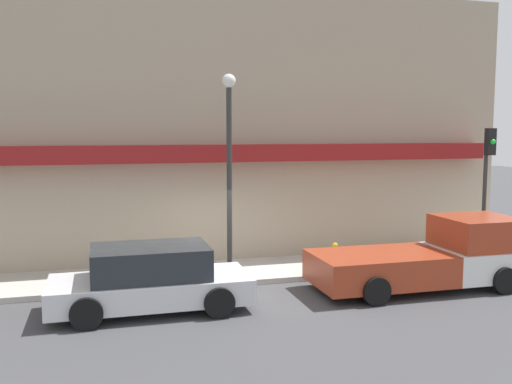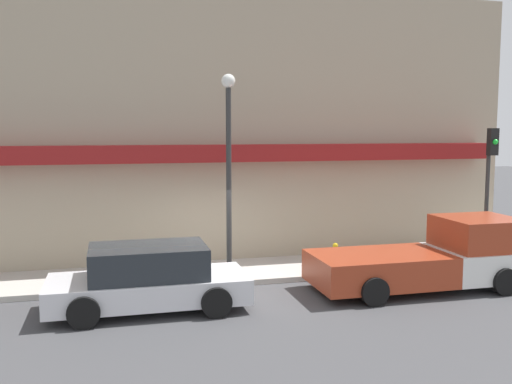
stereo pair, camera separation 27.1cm
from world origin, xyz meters
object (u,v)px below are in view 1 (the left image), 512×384
at_px(parked_car, 151,279).
at_px(fire_hydrant, 335,255).
at_px(street_lamp, 229,152).
at_px(traffic_light, 487,170).
at_px(pickup_truck, 434,257).

relative_size(parked_car, fire_hydrant, 6.21).
relative_size(street_lamp, traffic_light, 1.35).
bearing_deg(pickup_truck, fire_hydrant, 131.69).
bearing_deg(traffic_light, street_lamp, -178.55).
distance_m(parked_car, fire_hydrant, 5.75).
relative_size(fire_hydrant, street_lamp, 0.13).
bearing_deg(street_lamp, traffic_light, 1.45).
xyz_separation_m(pickup_truck, parked_car, (-7.22, 0.00, -0.06)).
bearing_deg(traffic_light, parked_car, -169.26).
xyz_separation_m(parked_car, fire_hydrant, (5.36, 2.07, -0.22)).
height_order(pickup_truck, street_lamp, street_lamp).
xyz_separation_m(pickup_truck, fire_hydrant, (-1.86, 2.07, -0.28)).
xyz_separation_m(parked_car, traffic_light, (10.20, 1.94, 2.14)).
relative_size(parked_car, traffic_light, 1.13).
xyz_separation_m(parked_car, street_lamp, (2.22, 1.73, 2.78)).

